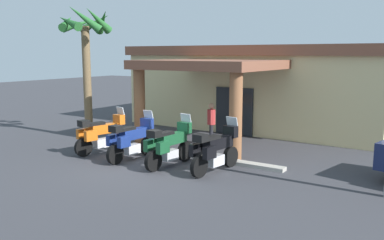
{
  "coord_description": "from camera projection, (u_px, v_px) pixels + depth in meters",
  "views": [
    {
      "loc": [
        8.28,
        -10.15,
        3.57
      ],
      "look_at": [
        0.26,
        2.22,
        1.2
      ],
      "focal_mm": 38.74,
      "sensor_mm": 36.0,
      "label": 1
    }
  ],
  "objects": [
    {
      "name": "ground_plane",
      "position": [
        148.0,
        165.0,
        13.42
      ],
      "size": [
        80.0,
        80.0,
        0.0
      ],
      "primitive_type": "plane",
      "color": "#38383D"
    },
    {
      "name": "motel_building",
      "position": [
        266.0,
        85.0,
        20.85
      ],
      "size": [
        12.77,
        11.58,
        3.93
      ],
      "rotation": [
        0.0,
        0.0,
        -0.02
      ],
      "color": "beige",
      "rests_on": "ground_plane"
    },
    {
      "name": "motorcycle_orange",
      "position": [
        101.0,
        134.0,
        14.95
      ],
      "size": [
        0.9,
        2.19,
        1.61
      ],
      "rotation": [
        0.0,
        0.0,
        1.37
      ],
      "color": "black",
      "rests_on": "ground_plane"
    },
    {
      "name": "motorcycle_blue",
      "position": [
        131.0,
        140.0,
        13.98
      ],
      "size": [
        0.73,
        2.21,
        1.61
      ],
      "rotation": [
        0.0,
        0.0,
        1.5
      ],
      "color": "black",
      "rests_on": "ground_plane"
    },
    {
      "name": "motorcycle_green",
      "position": [
        169.0,
        145.0,
        13.17
      ],
      "size": [
        0.73,
        2.21,
        1.61
      ],
      "rotation": [
        0.0,
        0.0,
        1.49
      ],
      "color": "black",
      "rests_on": "ground_plane"
    },
    {
      "name": "motorcycle_black",
      "position": [
        215.0,
        150.0,
        12.51
      ],
      "size": [
        0.8,
        2.21,
        1.61
      ],
      "rotation": [
        0.0,
        0.0,
        1.43
      ],
      "color": "black",
      "rests_on": "ground_plane"
    },
    {
      "name": "pedestrian",
      "position": [
        211.0,
        121.0,
        16.18
      ],
      "size": [
        0.32,
        0.48,
        1.67
      ],
      "rotation": [
        0.0,
        0.0,
        3.6
      ],
      "color": "black",
      "rests_on": "ground_plane"
    },
    {
      "name": "palm_tree_roadside",
      "position": [
        86.0,
        39.0,
        17.1
      ],
      "size": [
        2.3,
        2.28,
        5.54
      ],
      "color": "brown",
      "rests_on": "ground_plane"
    },
    {
      "name": "curb_strip",
      "position": [
        175.0,
        153.0,
        14.84
      ],
      "size": [
        8.24,
        0.36,
        0.12
      ],
      "primitive_type": "cube",
      "color": "#ADA89E",
      "rests_on": "ground_plane"
    }
  ]
}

